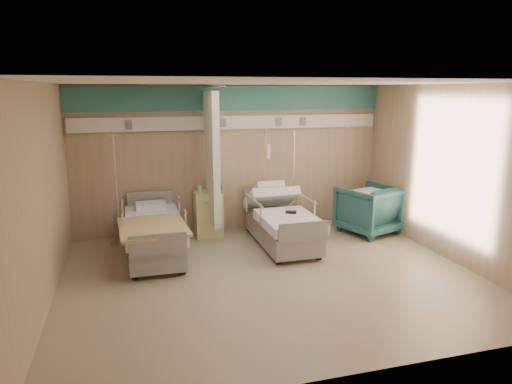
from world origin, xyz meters
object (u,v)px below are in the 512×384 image
(iv_stand_right, at_px, (293,210))
(bed_left, at_px, (155,238))
(bed_right, at_px, (281,228))
(bedside_cabinet, at_px, (208,214))
(visitor_armchair, at_px, (369,209))
(iv_stand_left, at_px, (119,223))

(iv_stand_right, bearing_deg, bed_left, -163.91)
(bed_right, bearing_deg, bedside_cabinet, 141.95)
(bedside_cabinet, distance_m, visitor_armchair, 3.07)
(iv_stand_left, bearing_deg, bed_right, -15.35)
(bed_left, distance_m, iv_stand_left, 0.95)
(iv_stand_right, bearing_deg, visitor_armchair, -22.01)
(bed_right, relative_size, iv_stand_left, 1.10)
(bed_right, height_order, bedside_cabinet, bedside_cabinet)
(iv_stand_left, bearing_deg, bedside_cabinet, 4.99)
(bed_right, relative_size, iv_stand_right, 1.11)
(bed_left, relative_size, visitor_armchair, 2.13)
(bed_right, height_order, bed_left, same)
(bed_right, xyz_separation_m, visitor_armchair, (1.85, 0.23, 0.15))
(bed_right, distance_m, iv_stand_right, 0.93)
(bed_right, height_order, visitor_armchair, visitor_armchair)
(bed_right, relative_size, bedside_cabinet, 2.54)
(bedside_cabinet, height_order, iv_stand_left, iv_stand_left)
(bed_right, relative_size, visitor_armchair, 2.13)
(bed_left, distance_m, visitor_armchair, 4.06)
(bed_right, xyz_separation_m, iv_stand_right, (0.50, 0.78, 0.09))
(bed_right, xyz_separation_m, iv_stand_left, (-2.77, 0.76, 0.09))
(visitor_armchair, bearing_deg, bed_right, -12.85)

